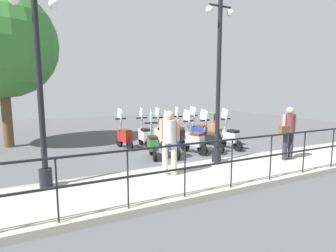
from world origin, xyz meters
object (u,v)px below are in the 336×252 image
Objects in this scene: tree_large at (1,44)px; scooter_near_4 at (153,144)px; lamp_post_far at (41,98)px; scooter_far_3 at (144,135)px; scooter_far_2 at (161,135)px; potted_palm at (214,123)px; lamp_post_near at (218,89)px; scooter_far_0 at (198,131)px; pedestrian_distant at (170,138)px; scooter_near_2 at (194,140)px; scooter_near_3 at (171,143)px; pedestrian_with_bag at (288,129)px; scooter_far_1 at (179,133)px; scooter_far_4 at (124,136)px; scooter_near_0 at (230,137)px; scooter_near_1 at (210,139)px.

scooter_near_4 is (-4.05, -4.44, -3.47)m from tree_large.
scooter_far_3 is (3.40, -3.56, -1.58)m from lamp_post_far.
potted_palm is at bearing -65.40° from scooter_far_2.
lamp_post_far is at bearing 90.00° from lamp_post_near.
potted_palm is 0.69× the size of scooter_near_4.
tree_large is 8.36m from scooter_far_0.
pedestrian_distant is (-0.47, -2.75, -0.98)m from lamp_post_far.
scooter_near_2 is 1.00× the size of scooter_near_3.
potted_palm is at bearing -60.57° from scooter_near_2.
lamp_post_far is 5.17m from scooter_far_3.
scooter_near_4 is at bearing 101.66° from scooter_far_0.
lamp_post_far is 2.71× the size of pedestrian_with_bag.
lamp_post_near is 3.05× the size of scooter_far_2.
scooter_far_4 is (0.19, 2.25, 0.00)m from scooter_far_1.
scooter_far_2 is (1.48, -0.98, 0.00)m from scooter_near_4.
scooter_near_0 is 1.00× the size of scooter_near_4.
scooter_far_1 is 1.48m from scooter_far_3.
scooter_far_2 is 0.67m from scooter_far_3.
pedestrian_with_bag is at bearing -112.72° from scooter_near_4.
lamp_post_far reaches higher than scooter_near_2.
scooter_far_0 is at bearing -61.44° from lamp_post_far.
scooter_near_0 is 1.60m from scooter_near_2.
scooter_near_0 is at bearing -100.46° from scooter_near_1.
potted_palm is 5.90m from scooter_far_4.
pedestrian_with_bag reaches higher than potted_palm.
scooter_far_4 is at bearing 68.97° from scooter_far_0.
lamp_post_near is at bearing -156.93° from scooter_near_3.
scooter_near_2 is 1.00× the size of scooter_near_4.
lamp_post_far reaches higher than pedestrian_with_bag.
tree_large reaches higher than potted_palm.
scooter_near_2 is 1.00× the size of scooter_far_3.
scooter_near_4 is at bearing -168.68° from pedestrian_distant.
scooter_far_4 is at bearing 30.80° from scooter_near_2.
pedestrian_distant is 3.98m from scooter_far_4.
tree_large is at bearing 65.53° from scooter_far_3.
tree_large is at bearing 53.65° from pedestrian_with_bag.
pedestrian_with_bag is 10.55m from tree_large.
scooter_near_1 is at bearing -132.20° from scooter_far_3.
pedestrian_with_bag reaches higher than scooter_far_4.
scooter_near_4 is (0.18, 0.58, 0.00)m from scooter_near_3.
tree_large reaches higher than scooter_near_1.
pedestrian_distant is at bearing 113.50° from scooter_near_1.
scooter_near_3 is at bearing 110.83° from scooter_far_0.
scooter_near_3 is 2.10m from scooter_far_1.
scooter_near_1 is (2.31, 1.15, -0.60)m from pedestrian_with_bag.
lamp_post_near is at bearing 128.37° from pedestrian_distant.
lamp_post_near is 4.25m from scooter_far_4.
lamp_post_near is 3.97m from scooter_far_0.
scooter_near_0 and scooter_far_0 have the same top height.
scooter_near_3 and scooter_far_4 have the same top height.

